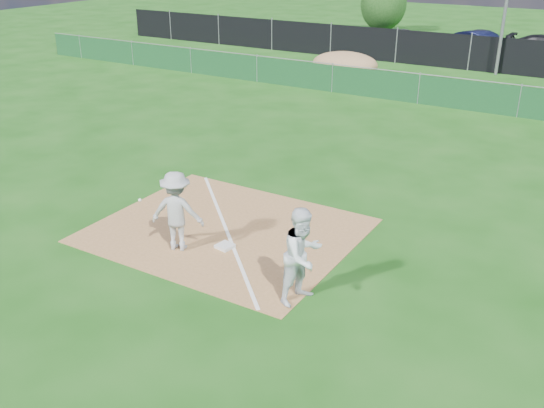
{
  "coord_description": "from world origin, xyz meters",
  "views": [
    {
      "loc": [
        7.68,
        -9.59,
        6.52
      ],
      "look_at": [
        1.28,
        1.0,
        1.0
      ],
      "focal_mm": 40.0,
      "sensor_mm": 36.0,
      "label": 1
    }
  ],
  "objects_px": {
    "first_base": "(225,246)",
    "runner": "(303,256)",
    "car_mid": "(482,45)",
    "tree_left": "(384,4)",
    "play_at_first": "(177,211)",
    "car_left": "(403,39)"
  },
  "relations": [
    {
      "from": "first_base",
      "to": "runner",
      "type": "height_order",
      "value": "runner"
    },
    {
      "from": "car_mid",
      "to": "tree_left",
      "type": "distance_m",
      "value": 10.74
    },
    {
      "from": "play_at_first",
      "to": "tree_left",
      "type": "relative_size",
      "value": 0.49
    },
    {
      "from": "first_base",
      "to": "runner",
      "type": "relative_size",
      "value": 0.18
    },
    {
      "from": "first_base",
      "to": "tree_left",
      "type": "relative_size",
      "value": 0.09
    },
    {
      "from": "car_mid",
      "to": "runner",
      "type": "bearing_deg",
      "value": -149.16
    },
    {
      "from": "play_at_first",
      "to": "car_left",
      "type": "xyz_separation_m",
      "value": [
        -4.63,
        27.28,
        -0.27
      ]
    },
    {
      "from": "runner",
      "to": "car_mid",
      "type": "distance_m",
      "value": 27.88
    },
    {
      "from": "first_base",
      "to": "play_at_first",
      "type": "relative_size",
      "value": 0.19
    },
    {
      "from": "runner",
      "to": "car_left",
      "type": "relative_size",
      "value": 0.5
    },
    {
      "from": "first_base",
      "to": "tree_left",
      "type": "xyz_separation_m",
      "value": [
        -9.39,
        33.08,
        1.94
      ]
    },
    {
      "from": "runner",
      "to": "first_base",
      "type": "bearing_deg",
      "value": 84.41
    },
    {
      "from": "play_at_first",
      "to": "tree_left",
      "type": "height_order",
      "value": "tree_left"
    },
    {
      "from": "play_at_first",
      "to": "car_mid",
      "type": "height_order",
      "value": "play_at_first"
    },
    {
      "from": "tree_left",
      "to": "play_at_first",
      "type": "bearing_deg",
      "value": -75.79
    },
    {
      "from": "play_at_first",
      "to": "runner",
      "type": "distance_m",
      "value": 3.39
    },
    {
      "from": "runner",
      "to": "tree_left",
      "type": "distance_m",
      "value": 36.05
    },
    {
      "from": "first_base",
      "to": "tree_left",
      "type": "distance_m",
      "value": 34.44
    },
    {
      "from": "first_base",
      "to": "car_left",
      "type": "distance_m",
      "value": 27.3
    },
    {
      "from": "car_mid",
      "to": "tree_left",
      "type": "xyz_separation_m",
      "value": [
        -8.58,
        6.34,
        1.26
      ]
    },
    {
      "from": "first_base",
      "to": "car_mid",
      "type": "height_order",
      "value": "car_mid"
    },
    {
      "from": "car_left",
      "to": "tree_left",
      "type": "height_order",
      "value": "tree_left"
    }
  ]
}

